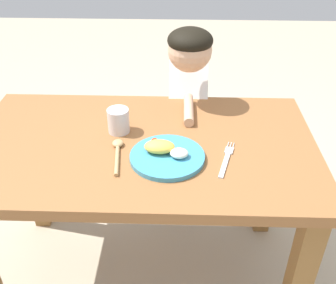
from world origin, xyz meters
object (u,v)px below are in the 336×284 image
plate (166,154)px  spoon (117,151)px  fork (226,160)px  drinking_cup (118,121)px  person (187,113)px

plate → spoon: 0.18m
fork → spoon: bearing=100.7°
drinking_cup → person: 0.49m
plate → drinking_cup: (-0.19, 0.17, 0.03)m
drinking_cup → person: person is taller
spoon → drinking_cup: drinking_cup is taller
plate → spoon: bearing=171.7°
plate → spoon: plate is taller
fork → person: size_ratio=0.20×
plate → spoon: (-0.18, 0.03, -0.01)m
drinking_cup → spoon: bearing=-84.6°
spoon → person: size_ratio=0.20×
spoon → drinking_cup: 0.15m
person → drinking_cup: bearing=53.7°
plate → person: bearing=81.4°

